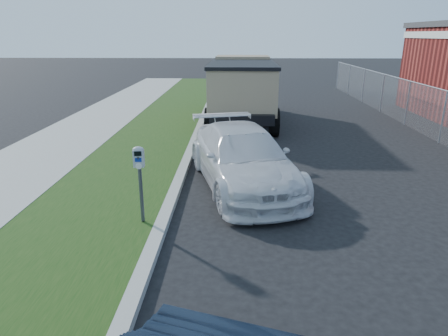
{
  "coord_description": "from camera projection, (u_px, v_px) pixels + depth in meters",
  "views": [
    {
      "loc": [
        -1.19,
        -6.79,
        3.61
      ],
      "look_at": [
        -1.4,
        1.0,
        1.0
      ],
      "focal_mm": 32.0,
      "sensor_mm": 36.0,
      "label": 1
    }
  ],
  "objects": [
    {
      "name": "ground",
      "position": [
        296.0,
        235.0,
        7.55
      ],
      "size": [
        120.0,
        120.0,
        0.0
      ],
      "primitive_type": "plane",
      "color": "black",
      "rests_on": "ground"
    },
    {
      "name": "streetside",
      "position": [
        52.0,
        190.0,
        9.57
      ],
      "size": [
        6.12,
        50.0,
        0.15
      ],
      "color": "gray",
      "rests_on": "ground"
    },
    {
      "name": "chainlink_fence",
      "position": [
        445.0,
        107.0,
        13.63
      ],
      "size": [
        0.06,
        30.06,
        30.0
      ],
      "color": "slate",
      "rests_on": "ground"
    },
    {
      "name": "parking_meter",
      "position": [
        139.0,
        168.0,
        7.48
      ],
      "size": [
        0.22,
        0.16,
        1.51
      ],
      "rotation": [
        0.0,
        0.0,
        0.07
      ],
      "color": "#3F4247",
      "rests_on": "ground"
    },
    {
      "name": "white_wagon",
      "position": [
        243.0,
        157.0,
        9.91
      ],
      "size": [
        3.23,
        5.33,
        1.45
      ],
      "primitive_type": "imported",
      "rotation": [
        0.0,
        0.0,
        0.26
      ],
      "color": "silver",
      "rests_on": "ground"
    },
    {
      "name": "dump_truck",
      "position": [
        242.0,
        86.0,
        17.13
      ],
      "size": [
        2.83,
        6.86,
        2.67
      ],
      "rotation": [
        0.0,
        0.0,
        -0.02
      ],
      "color": "black",
      "rests_on": "ground"
    }
  ]
}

